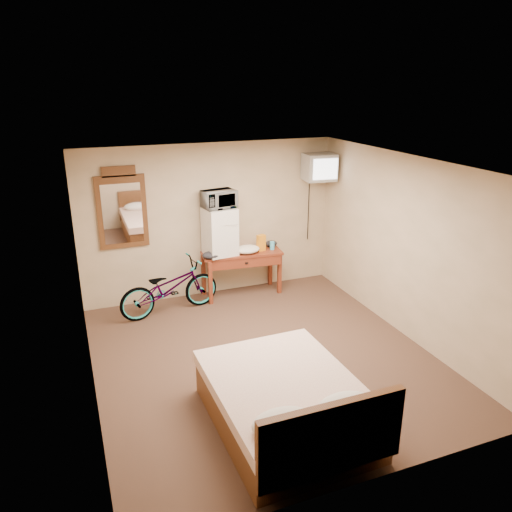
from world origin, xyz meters
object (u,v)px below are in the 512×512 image
mini_fridge (220,231)px  bicycle (169,288)px  wall_mirror (122,209)px  bed (288,404)px  desk (242,259)px  blue_cup (272,246)px  crt_television (319,167)px  microwave (219,199)px

mini_fridge → bicycle: 1.20m
wall_mirror → bed: wall_mirror is taller
desk → blue_cup: bearing=-5.1°
crt_television → blue_cup: bearing=-175.6°
wall_mirror → bed: 4.02m
crt_television → bed: bearing=-121.6°
blue_cup → wall_mirror: 2.47m
blue_cup → bicycle: 1.84m
desk → bicycle: bearing=-169.6°
desk → mini_fridge: mini_fridge is taller
desk → microwave: bearing=172.0°
desk → mini_fridge: size_ratio=1.76×
mini_fridge → bed: size_ratio=0.39×
crt_television → mini_fridge: bearing=179.0°
mini_fridge → blue_cup: size_ratio=5.67×
microwave → desk: bearing=-18.5°
desk → microwave: 1.09m
mini_fridge → crt_television: crt_television is taller
mini_fridge → wall_mirror: bearing=171.4°
desk → bicycle: size_ratio=0.85×
mini_fridge → blue_cup: (0.87, -0.10, -0.32)m
mini_fridge → microwave: bearing=56.3°
mini_fridge → blue_cup: bearing=-6.3°
wall_mirror → bicycle: bearing=-42.9°
bicycle → microwave: bearing=-83.1°
wall_mirror → bed: (1.09, -3.65, -1.28)m
crt_television → bed: (-2.10, -3.40, -1.76)m
crt_television → bicycle: (-2.64, -0.25, -1.64)m
bed → mini_fridge: bearing=83.8°
blue_cup → crt_television: (0.85, 0.07, 1.24)m
microwave → wall_mirror: size_ratio=0.40×
mini_fridge → microwave: 0.52m
desk → bicycle: (-1.27, -0.23, -0.21)m
microwave → blue_cup: microwave is taller
blue_cup → bicycle: bearing=-174.0°
microwave → blue_cup: size_ratio=3.73×
mini_fridge → microwave: (0.00, 0.00, 0.52)m
mini_fridge → crt_television: 1.96m
microwave → wall_mirror: bearing=160.9°
microwave → bicycle: size_ratio=0.32×
microwave → bed: bearing=-106.7°
blue_cup → crt_television: size_ratio=0.22×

